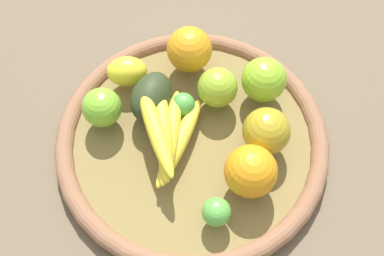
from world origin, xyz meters
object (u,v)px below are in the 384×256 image
orange_0 (189,49)px  lemon_0 (127,71)px  orange_1 (251,171)px  banana_bunch (167,135)px  lime_1 (183,105)px  avocado (151,96)px  apple_0 (102,107)px  apple_2 (218,87)px  apple_1 (264,80)px  apple_3 (266,131)px  lime_0 (216,212)px

orange_0 → lemon_0: bearing=-167.8°
orange_1 → lemon_0: (-0.18, 0.22, -0.01)m
banana_bunch → lemon_0: (-0.06, 0.14, -0.01)m
lime_1 → lemon_0: lemon_0 is taller
avocado → lime_1: avocado is taller
banana_bunch → apple_0: (-0.10, 0.06, 0.00)m
avocado → apple_2: (0.11, 0.00, 0.00)m
apple_2 → lime_1: apple_2 is taller
apple_1 → apple_3: bearing=-99.0°
orange_1 → apple_3: bearing=60.6°
avocado → apple_1: bearing=2.2°
orange_1 → lime_0: size_ratio=1.85×
orange_1 → apple_3: 0.08m
lime_1 → apple_0: 0.13m
orange_1 → lime_0: 0.08m
lemon_0 → lime_0: (0.12, -0.27, -0.00)m
orange_0 → lemon_0: orange_0 is taller
banana_bunch → lime_1: 0.07m
apple_3 → banana_bunch: bearing=174.3°
banana_bunch → lime_0: bearing=-65.7°
orange_1 → apple_0: orange_1 is taller
apple_0 → orange_1: bearing=-33.6°
orange_1 → lemon_0: orange_1 is taller
orange_1 → apple_1: bearing=72.2°
apple_2 → apple_3: 0.12m
banana_bunch → lime_0: (0.06, -0.13, -0.01)m
apple_2 → lime_0: bearing=-98.6°
apple_2 → apple_0: size_ratio=1.04×
lime_1 → apple_0: (-0.13, 0.00, 0.01)m
apple_1 → lemon_0: apple_1 is taller
banana_bunch → apple_2: 0.12m
avocado → lemon_0: avocado is taller
lime_1 → avocado: bearing=163.1°
lime_1 → apple_1: apple_1 is taller
avocado → apple_0: 0.08m
apple_2 → apple_0: 0.20m
avocado → lemon_0: 0.07m
apple_2 → apple_1: 0.08m
avocado → apple_3: (0.18, -0.09, 0.01)m
avocado → apple_1: apple_1 is taller
avocado → apple_2: 0.11m
lemon_0 → lime_0: lemon_0 is taller
orange_1 → lime_0: (-0.06, -0.05, -0.02)m
apple_2 → lemon_0: size_ratio=0.97×
apple_0 → lime_0: (0.16, -0.20, -0.01)m
avocado → apple_2: apple_2 is taller
banana_bunch → lemon_0: size_ratio=2.53×
avocado → lime_0: size_ratio=2.13×
apple_2 → lemon_0: 0.16m
orange_0 → apple_1: (0.12, -0.08, -0.00)m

